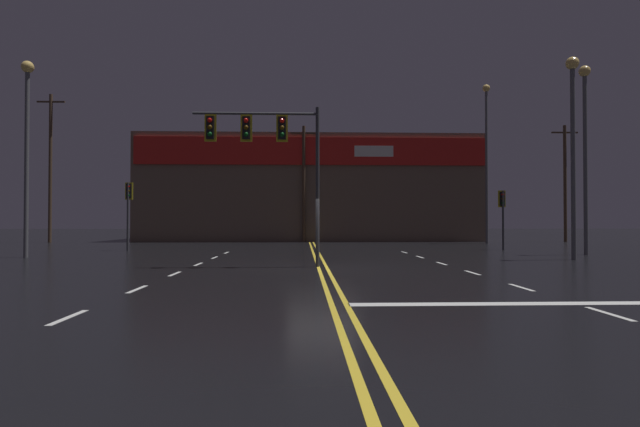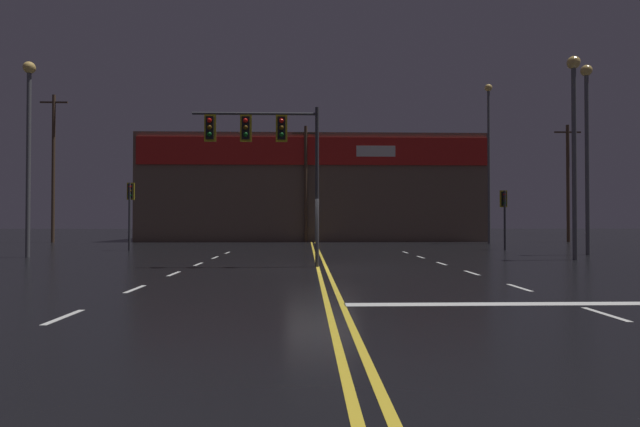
% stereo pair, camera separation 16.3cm
% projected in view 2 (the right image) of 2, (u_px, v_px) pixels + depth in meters
% --- Properties ---
extents(ground_plane, '(200.00, 200.00, 0.00)m').
position_uv_depth(ground_plane, '(322.00, 268.00, 17.78)').
color(ground_plane, black).
extents(road_markings, '(14.22, 60.00, 0.01)m').
position_uv_depth(road_markings, '(350.00, 272.00, 16.37)').
color(road_markings, gold).
rests_on(road_markings, ground).
extents(traffic_signal_median, '(4.65, 0.36, 5.88)m').
position_uv_depth(traffic_signal_median, '(264.00, 141.00, 18.30)').
color(traffic_signal_median, '#38383D').
rests_on(traffic_signal_median, ground).
extents(traffic_signal_corner_northwest, '(0.42, 0.36, 3.91)m').
position_uv_depth(traffic_signal_corner_northwest, '(130.00, 201.00, 28.64)').
color(traffic_signal_corner_northwest, '#38383D').
rests_on(traffic_signal_corner_northwest, ground).
extents(traffic_signal_corner_northeast, '(0.42, 0.36, 3.51)m').
position_uv_depth(traffic_signal_corner_northeast, '(504.00, 206.00, 29.31)').
color(traffic_signal_corner_northeast, '#38383D').
rests_on(traffic_signal_corner_northeast, ground).
extents(streetlight_near_left, '(0.56, 0.56, 12.14)m').
position_uv_depth(streetlight_near_left, '(489.00, 145.00, 37.85)').
color(streetlight_near_left, '#59595E').
rests_on(streetlight_near_left, ground).
extents(streetlight_near_right, '(0.56, 0.56, 9.53)m').
position_uv_depth(streetlight_near_right, '(587.00, 134.00, 24.94)').
color(streetlight_near_right, '#59595E').
rests_on(streetlight_near_right, ground).
extents(streetlight_far_left, '(0.56, 0.56, 8.89)m').
position_uv_depth(streetlight_far_left, '(574.00, 128.00, 21.71)').
color(streetlight_far_left, '#59595E').
rests_on(streetlight_far_left, ground).
extents(streetlight_far_right, '(0.56, 0.56, 9.17)m').
position_uv_depth(streetlight_far_right, '(29.00, 132.00, 23.30)').
color(streetlight_far_right, '#59595E').
rests_on(streetlight_far_right, ground).
extents(building_backdrop, '(29.27, 10.23, 9.02)m').
position_uv_depth(building_backdrop, '(312.00, 191.00, 45.75)').
color(building_backdrop, brown).
rests_on(building_backdrop, ground).
extents(utility_pole_row, '(44.09, 0.26, 11.87)m').
position_uv_depth(utility_pole_row, '(294.00, 175.00, 40.48)').
color(utility_pole_row, '#4C3828').
rests_on(utility_pole_row, ground).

